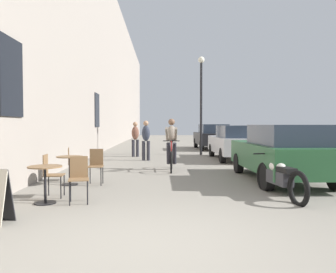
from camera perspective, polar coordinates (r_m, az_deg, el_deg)
name	(u,v)px	position (r m, az deg, el deg)	size (l,w,h in m)	color
ground_plane	(158,244)	(4.41, -1.81, -17.95)	(88.00, 88.00, 0.00)	gray
building_facade_left	(96,52)	(18.89, -12.28, 13.94)	(0.54, 68.00, 10.84)	gray
cafe_table_near	(45,176)	(6.81, -20.32, -6.43)	(0.64, 0.64, 0.72)	black
cafe_chair_near_toward_street	(79,176)	(6.70, -15.04, -6.53)	(0.45, 0.45, 0.89)	black
cafe_chair_near_toward_wall	(51,172)	(7.35, -19.46, -5.82)	(0.41, 0.41, 0.89)	black
cafe_table_mid	(70,164)	(8.71, -16.50, -4.56)	(0.64, 0.64, 0.72)	black
cafe_chair_mid_toward_street	(73,162)	(9.28, -16.00, -4.17)	(0.46, 0.46, 0.89)	black
cafe_chair_mid_toward_wall	(96,164)	(8.64, -12.26, -4.60)	(0.39, 0.39, 0.89)	black
cyclist_on_bicycle	(171,146)	(11.02, 0.60, -1.60)	(0.52, 1.76, 1.74)	black
pedestrian_near	(146,138)	(14.04, -3.81, -0.26)	(0.35, 0.25, 1.68)	#26262D
pedestrian_mid	(135,137)	(15.74, -5.62, -0.09)	(0.37, 0.28, 1.65)	#26262D
street_lamp	(201,93)	(16.82, 5.70, 7.48)	(0.32, 0.32, 4.90)	black
parked_car_nearest	(282,152)	(9.40, 18.90, -2.51)	(1.80, 4.24, 1.51)	#23512D
parked_car_second	(235,142)	(14.60, 11.45, -0.93)	(1.76, 4.15, 1.48)	#B7B7BC
parked_car_third	(212,136)	(20.66, 7.54, 0.03)	(1.87, 4.34, 1.54)	black
parked_motorcycle	(280,178)	(7.37, 18.63, -6.68)	(0.62, 2.14, 0.92)	black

